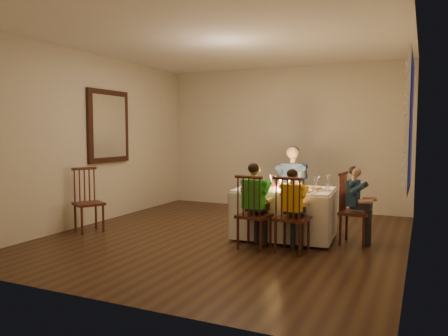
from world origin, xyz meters
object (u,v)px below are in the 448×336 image
at_px(child_green, 254,248).
at_px(serving_bowl, 256,183).
at_px(child_teal, 354,244).
at_px(dining_table, 285,203).
at_px(chair_near_left, 254,248).
at_px(chair_extra, 90,232).
at_px(chair_adult, 292,227).
at_px(chair_near_right, 292,252).
at_px(adult, 292,227).
at_px(chair_end, 354,244).
at_px(child_yellow, 292,252).

height_order(child_green, serving_bowl, serving_bowl).
bearing_deg(child_teal, dining_table, 98.42).
bearing_deg(chair_near_left, chair_extra, 8.05).
bearing_deg(chair_near_left, serving_bowl, -66.13).
distance_m(chair_adult, child_teal, 1.17).
relative_size(chair_near_right, adult, 0.75).
distance_m(chair_near_left, adult, 1.35).
relative_size(chair_end, adult, 0.75).
xyz_separation_m(chair_adult, child_yellow, (0.38, -1.32, 0.00)).
distance_m(chair_near_left, child_yellow, 0.46).
bearing_deg(chair_extra, chair_near_left, -58.03).
height_order(chair_near_right, chair_end, same).
bearing_deg(chair_end, child_teal, 0.00).
xyz_separation_m(chair_adult, chair_end, (0.99, -0.62, 0.00)).
height_order(chair_near_right, chair_extra, chair_extra).
relative_size(chair_near_left, chair_near_right, 1.00).
relative_size(child_green, child_yellow, 1.06).
height_order(dining_table, child_green, dining_table).
xyz_separation_m(adult, serving_bowl, (-0.39, -0.48, 0.69)).
xyz_separation_m(chair_near_left, child_teal, (1.08, 0.72, 0.00)).
height_order(chair_near_left, chair_extra, chair_extra).
height_order(chair_extra, child_yellow, child_yellow).
relative_size(chair_near_left, chair_extra, 0.99).
distance_m(adult, child_teal, 1.17).
bearing_deg(chair_adult, dining_table, -88.20).
bearing_deg(child_yellow, serving_bowl, -42.55).
xyz_separation_m(chair_near_right, child_green, (-0.46, -0.03, 0.00)).
xyz_separation_m(dining_table, chair_end, (0.90, 0.05, -0.47)).
distance_m(adult, serving_bowl, 0.92).
bearing_deg(chair_adult, child_yellow, -79.86).
height_order(dining_table, serving_bowl, serving_bowl).
relative_size(chair_adult, adult, 0.75).
distance_m(dining_table, serving_bowl, 0.56).
bearing_deg(dining_table, adult, 93.52).
bearing_deg(child_yellow, dining_table, -60.98).
distance_m(adult, child_green, 1.35).
bearing_deg(chair_adult, chair_end, -38.03).
xyz_separation_m(chair_end, child_yellow, (-0.61, -0.69, 0.00)).
bearing_deg(dining_table, child_yellow, -70.17).
xyz_separation_m(child_green, serving_bowl, (-0.30, 0.86, 0.69)).
relative_size(chair_adult, serving_bowl, 4.07).
bearing_deg(chair_near_right, child_teal, -126.39).
height_order(chair_near_right, child_teal, child_teal).
bearing_deg(child_green, chair_extra, 8.05).
distance_m(chair_near_left, chair_near_right, 0.46).
bearing_deg(serving_bowl, child_green, -70.88).
distance_m(dining_table, child_yellow, 0.85).
distance_m(dining_table, chair_end, 1.02).
relative_size(chair_near_right, serving_bowl, 4.07).
relative_size(child_yellow, serving_bowl, 4.44).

